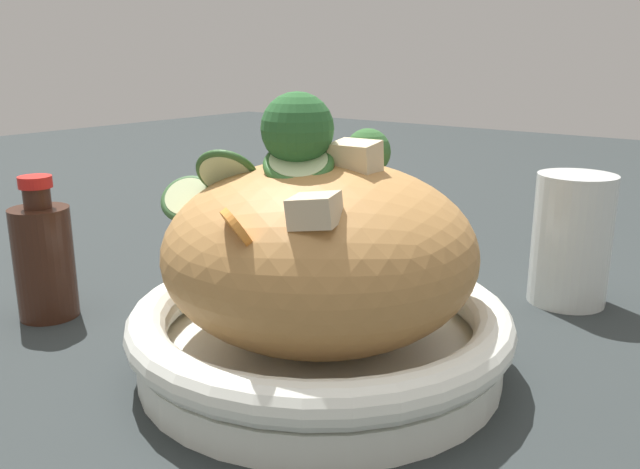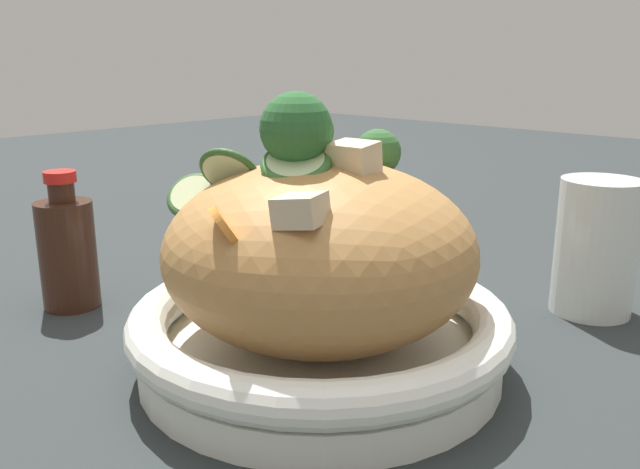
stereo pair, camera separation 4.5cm
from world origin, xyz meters
TOP-DOWN VIEW (x-y plane):
  - ground_plane at (0.00, 0.00)m, footprint 3.00×3.00m
  - serving_bowl at (0.00, 0.00)m, footprint 0.27×0.27m
  - noodle_heap at (-0.00, -0.00)m, footprint 0.21×0.21m
  - broccoli_florets at (-0.01, -0.01)m, footprint 0.15×0.07m
  - carrot_coins at (0.01, -0.02)m, footprint 0.17×0.08m
  - zucchini_slices at (0.03, -0.04)m, footprint 0.08×0.13m
  - chicken_chunks at (0.02, 0.03)m, footprint 0.10×0.05m
  - soy_sauce_bottle at (0.06, -0.24)m, footprint 0.05×0.05m
  - drinking_glass at (-0.24, 0.10)m, footprint 0.07×0.07m

SIDE VIEW (x-z plane):
  - ground_plane at x=0.00m, z-range 0.00..0.00m
  - serving_bowl at x=0.00m, z-range 0.00..0.05m
  - soy_sauce_bottle at x=0.06m, z-range -0.01..0.11m
  - drinking_glass at x=-0.24m, z-range 0.00..0.12m
  - noodle_heap at x=0.00m, z-range 0.02..0.15m
  - zucchini_slices at x=0.03m, z-range 0.11..0.17m
  - carrot_coins at x=0.01m, z-range 0.12..0.16m
  - chicken_chunks at x=0.02m, z-range 0.12..0.16m
  - broccoli_florets at x=-0.01m, z-range 0.12..0.20m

